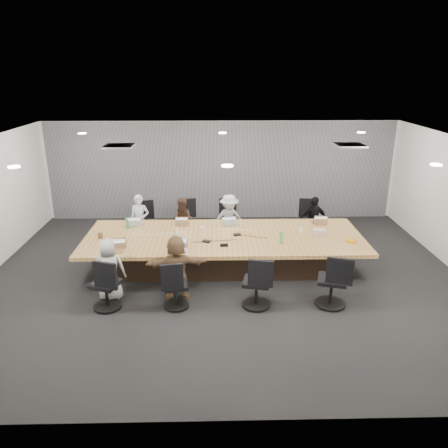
{
  "coord_description": "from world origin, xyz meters",
  "views": [
    {
      "loc": [
        -0.2,
        -8.31,
        4.15
      ],
      "look_at": [
        0.0,
        0.4,
        1.05
      ],
      "focal_mm": 35.0,
      "sensor_mm": 36.0,
      "label": 1
    }
  ],
  "objects_px": {
    "chair_2": "(229,224)",
    "snack_packet": "(351,241)",
    "person_2": "(229,220)",
    "laptop_4": "(115,251)",
    "person_1": "(184,222)",
    "chair_1": "(185,224)",
    "stapler": "(224,245)",
    "bottle_green_right": "(281,238)",
    "person_4": "(109,269)",
    "laptop_1": "(182,224)",
    "chair_0": "(143,225)",
    "laptop_2": "(230,223)",
    "person_0": "(140,221)",
    "canvas_bag": "(319,233)",
    "conference_table": "(224,250)",
    "chair_5": "(176,289)",
    "laptop_5": "(179,250)",
    "chair_3": "(310,223)",
    "chair_6": "(256,286)",
    "chair_7": "(332,284)",
    "bottle_green_left": "(127,223)",
    "person_5": "(177,268)",
    "bottle_clear": "(177,234)",
    "chair_4": "(106,288)",
    "laptop_0": "(136,224)",
    "laptop_3": "(319,222)",
    "person_3": "(313,220)",
    "mug_brown": "(100,235)"
  },
  "relations": [
    {
      "from": "chair_2",
      "to": "snack_packet",
      "type": "height_order",
      "value": "chair_2"
    },
    {
      "from": "person_2",
      "to": "laptop_4",
      "type": "relative_size",
      "value": 3.76
    },
    {
      "from": "person_1",
      "to": "snack_packet",
      "type": "bearing_deg",
      "value": -29.04
    },
    {
      "from": "chair_1",
      "to": "stapler",
      "type": "distance_m",
      "value": 2.5
    },
    {
      "from": "chair_2",
      "to": "laptop_4",
      "type": "height_order",
      "value": "chair_2"
    },
    {
      "from": "chair_2",
      "to": "bottle_green_right",
      "type": "bearing_deg",
      "value": 118.67
    },
    {
      "from": "person_1",
      "to": "person_4",
      "type": "height_order",
      "value": "person_4"
    },
    {
      "from": "person_2",
      "to": "laptop_1",
      "type": "bearing_deg",
      "value": -168.08
    },
    {
      "from": "chair_0",
      "to": "laptop_2",
      "type": "distance_m",
      "value": 2.4
    },
    {
      "from": "person_0",
      "to": "canvas_bag",
      "type": "xyz_separation_m",
      "value": [
        4.1,
        -1.37,
        0.17
      ]
    },
    {
      "from": "conference_table",
      "to": "snack_packet",
      "type": "bearing_deg",
      "value": -8.89
    },
    {
      "from": "person_4",
      "to": "canvas_bag",
      "type": "height_order",
      "value": "person_4"
    },
    {
      "from": "chair_5",
      "to": "laptop_1",
      "type": "distance_m",
      "value": 2.53
    },
    {
      "from": "laptop_1",
      "to": "person_2",
      "type": "distance_m",
      "value": 1.25
    },
    {
      "from": "person_2",
      "to": "stapler",
      "type": "distance_m",
      "value": 1.95
    },
    {
      "from": "laptop_5",
      "to": "chair_3",
      "type": "bearing_deg",
      "value": 39.82
    },
    {
      "from": "stapler",
      "to": "laptop_1",
      "type": "bearing_deg",
      "value": 117.65
    },
    {
      "from": "chair_6",
      "to": "laptop_5",
      "type": "height_order",
      "value": "chair_6"
    },
    {
      "from": "person_1",
      "to": "laptop_2",
      "type": "height_order",
      "value": "person_1"
    },
    {
      "from": "laptop_2",
      "to": "stapler",
      "type": "height_order",
      "value": "stapler"
    },
    {
      "from": "chair_7",
      "to": "bottle_green_left",
      "type": "xyz_separation_m",
      "value": [
        -4.12,
        2.24,
        0.43
      ]
    },
    {
      "from": "chair_3",
      "to": "person_5",
      "type": "height_order",
      "value": "person_5"
    },
    {
      "from": "chair_0",
      "to": "canvas_bag",
      "type": "distance_m",
      "value": 4.47
    },
    {
      "from": "person_0",
      "to": "person_5",
      "type": "bearing_deg",
      "value": -64.19
    },
    {
      "from": "chair_7",
      "to": "person_1",
      "type": "height_order",
      "value": "person_1"
    },
    {
      "from": "person_5",
      "to": "bottle_clear",
      "type": "distance_m",
      "value": 1.23
    },
    {
      "from": "chair_6",
      "to": "canvas_bag",
      "type": "relative_size",
      "value": 3.26
    },
    {
      "from": "chair_4",
      "to": "bottle_clear",
      "type": "relative_size",
      "value": 3.49
    },
    {
      "from": "laptop_2",
      "to": "laptop_0",
      "type": "bearing_deg",
      "value": -8.09
    },
    {
      "from": "bottle_clear",
      "to": "laptop_2",
      "type": "bearing_deg",
      "value": 39.23
    },
    {
      "from": "snack_packet",
      "to": "person_4",
      "type": "bearing_deg",
      "value": -169.04
    },
    {
      "from": "bottle_clear",
      "to": "snack_packet",
      "type": "relative_size",
      "value": 1.2
    },
    {
      "from": "chair_0",
      "to": "person_4",
      "type": "relative_size",
      "value": 0.64
    },
    {
      "from": "person_5",
      "to": "bottle_clear",
      "type": "relative_size",
      "value": 5.44
    },
    {
      "from": "chair_1",
      "to": "canvas_bag",
      "type": "relative_size",
      "value": 3.31
    },
    {
      "from": "laptop_3",
      "to": "person_3",
      "type": "bearing_deg",
      "value": -85.81
    },
    {
      "from": "chair_5",
      "to": "laptop_1",
      "type": "relative_size",
      "value": 2.5
    },
    {
      "from": "bottle_green_left",
      "to": "chair_0",
      "type": "bearing_deg",
      "value": 82.92
    },
    {
      "from": "laptop_3",
      "to": "laptop_0",
      "type": "bearing_deg",
      "value": 4.19
    },
    {
      "from": "chair_6",
      "to": "person_1",
      "type": "height_order",
      "value": "person_1"
    },
    {
      "from": "laptop_0",
      "to": "person_2",
      "type": "xyz_separation_m",
      "value": [
        2.19,
        0.55,
        -0.11
      ]
    },
    {
      "from": "bottle_clear",
      "to": "person_0",
      "type": "bearing_deg",
      "value": 124.59
    },
    {
      "from": "laptop_3",
      "to": "laptop_4",
      "type": "xyz_separation_m",
      "value": [
        -4.43,
        -1.6,
        0.0
      ]
    },
    {
      "from": "chair_0",
      "to": "laptop_0",
      "type": "relative_size",
      "value": 2.38
    },
    {
      "from": "chair_2",
      "to": "person_0",
      "type": "relative_size",
      "value": 0.66
    },
    {
      "from": "chair_1",
      "to": "chair_7",
      "type": "distance_m",
      "value": 4.46
    },
    {
      "from": "person_0",
      "to": "person_1",
      "type": "distance_m",
      "value": 1.08
    },
    {
      "from": "chair_4",
      "to": "person_0",
      "type": "xyz_separation_m",
      "value": [
        0.15,
        3.05,
        0.24
      ]
    },
    {
      "from": "laptop_4",
      "to": "mug_brown",
      "type": "relative_size",
      "value": 2.78
    },
    {
      "from": "chair_2",
      "to": "laptop_3",
      "type": "relative_size",
      "value": 2.75
    }
  ]
}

